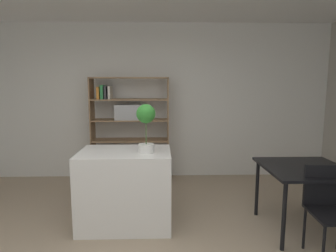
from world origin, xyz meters
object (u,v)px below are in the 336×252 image
object	(u,v)px
potted_plant_on_island	(146,122)
dining_table	(305,174)
dining_chair_near	(329,203)
kitchen_island	(126,188)
open_bookshelf	(127,124)

from	to	relation	value
potted_plant_on_island	dining_table	xyz separation A→B (m)	(1.83, -0.15, -0.59)
dining_table	dining_chair_near	distance (m)	0.52
kitchen_island	potted_plant_on_island	size ratio (longest dim) A/B	1.92
dining_chair_near	open_bookshelf	bearing A→B (deg)	136.57
kitchen_island	dining_table	bearing A→B (deg)	-6.13
open_bookshelf	kitchen_island	bearing A→B (deg)	-84.68
kitchen_island	potted_plant_on_island	world-z (taller)	potted_plant_on_island
kitchen_island	dining_table	size ratio (longest dim) A/B	1.15
dining_chair_near	potted_plant_on_island	bearing A→B (deg)	163.44
kitchen_island	dining_chair_near	bearing A→B (deg)	-19.03
potted_plant_on_island	dining_table	distance (m)	1.93
potted_plant_on_island	kitchen_island	bearing A→B (deg)	163.87
dining_table	dining_chair_near	xyz separation A→B (m)	(0.00, -0.50, -0.14)
open_bookshelf	dining_table	world-z (taller)	open_bookshelf
potted_plant_on_island	dining_table	bearing A→B (deg)	-4.65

